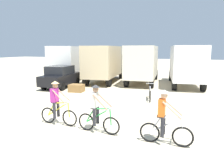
% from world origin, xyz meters
% --- Properties ---
extents(ground_plane, '(120.00, 120.00, 0.00)m').
position_xyz_m(ground_plane, '(0.00, 0.00, 0.00)').
color(ground_plane, beige).
extents(box_truck_white_box, '(3.53, 7.06, 3.35)m').
position_xyz_m(box_truck_white_box, '(-6.75, 10.96, 1.87)').
color(box_truck_white_box, white).
rests_on(box_truck_white_box, ground).
extents(box_truck_tan_camper, '(3.18, 6.99, 3.35)m').
position_xyz_m(box_truck_tan_camper, '(-2.91, 10.55, 1.87)').
color(box_truck_tan_camper, '#CCB78E').
rests_on(box_truck_tan_camper, ground).
extents(box_truck_cream_rv, '(3.06, 6.96, 3.35)m').
position_xyz_m(box_truck_cream_rv, '(0.55, 11.20, 1.87)').
color(box_truck_cream_rv, beige).
rests_on(box_truck_cream_rv, ground).
extents(box_truck_avon_van, '(3.36, 7.03, 3.35)m').
position_xyz_m(box_truck_avon_van, '(4.23, 11.17, 1.87)').
color(box_truck_avon_van, white).
rests_on(box_truck_avon_van, ground).
extents(sedan_parked, '(2.19, 4.36, 1.76)m').
position_xyz_m(sedan_parked, '(-5.15, 6.73, 0.88)').
color(sedan_parked, black).
rests_on(sedan_parked, ground).
extents(cyclist_orange_shirt, '(1.73, 0.52, 1.82)m').
position_xyz_m(cyclist_orange_shirt, '(-0.20, -0.63, 0.85)').
color(cyclist_orange_shirt, black).
rests_on(cyclist_orange_shirt, ground).
extents(cyclist_cowboy_hat, '(1.73, 0.52, 1.82)m').
position_xyz_m(cyclist_cowboy_hat, '(1.68, -0.79, 0.85)').
color(cyclist_cowboy_hat, black).
rests_on(cyclist_cowboy_hat, ground).
extents(cyclist_near_camera, '(1.73, 0.52, 1.82)m').
position_xyz_m(cyclist_near_camera, '(4.15, -0.90, 0.85)').
color(cyclist_near_camera, black).
rests_on(cyclist_near_camera, ground).
extents(bicycle_spare, '(0.57, 1.70, 0.97)m').
position_xyz_m(bicycle_spare, '(2.49, 5.05, 0.40)').
color(bicycle_spare, black).
rests_on(bicycle_spare, ground).
extents(supply_crate, '(1.09, 0.89, 0.55)m').
position_xyz_m(supply_crate, '(-2.99, 5.55, 0.28)').
color(supply_crate, olive).
rests_on(supply_crate, ground).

